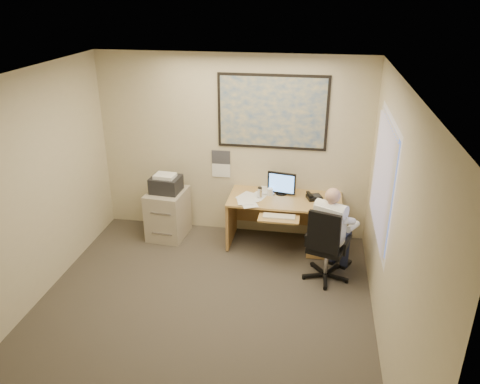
% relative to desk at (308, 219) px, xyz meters
% --- Properties ---
extents(room_shell, '(4.00, 4.50, 2.70)m').
position_rel_desk_xyz_m(room_shell, '(-1.16, -1.90, 0.91)').
color(room_shell, '#3A352D').
rests_on(room_shell, ground).
extents(desk, '(1.60, 0.97, 1.08)m').
position_rel_desk_xyz_m(desk, '(0.00, 0.00, 0.00)').
color(desk, tan).
rests_on(desk, ground).
extents(world_map, '(1.56, 0.03, 1.06)m').
position_rel_desk_xyz_m(world_map, '(-0.59, 0.33, 1.46)').
color(world_map, '#1E4C93').
rests_on(world_map, room_shell).
extents(wall_calendar, '(0.28, 0.01, 0.42)m').
position_rel_desk_xyz_m(wall_calendar, '(-1.34, 0.34, 0.64)').
color(wall_calendar, white).
rests_on(wall_calendar, room_shell).
extents(window_blinds, '(0.06, 1.40, 1.30)m').
position_rel_desk_xyz_m(window_blinds, '(0.81, -1.10, 1.11)').
color(window_blinds, beige).
rests_on(window_blinds, room_shell).
extents(filing_cabinet, '(0.57, 0.67, 1.01)m').
position_rel_desk_xyz_m(filing_cabinet, '(-2.09, -0.02, -0.00)').
color(filing_cabinet, '#A99E88').
rests_on(filing_cabinet, ground).
extents(office_chair, '(0.77, 0.77, 1.03)m').
position_rel_desk_xyz_m(office_chair, '(0.29, -0.83, -0.14)').
color(office_chair, black).
rests_on(office_chair, ground).
extents(person, '(0.79, 0.89, 1.26)m').
position_rel_desk_xyz_m(person, '(0.28, -0.75, 0.19)').
color(person, white).
rests_on(person, office_chair).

